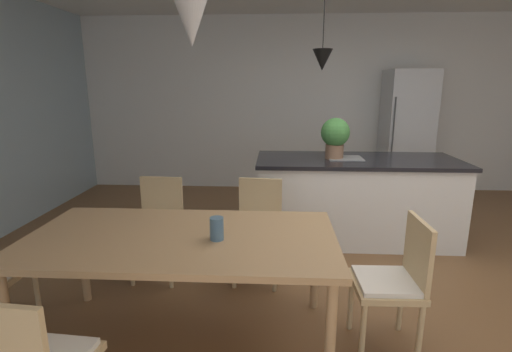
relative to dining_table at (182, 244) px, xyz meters
name	(u,v)px	position (x,y,z in m)	size (l,w,h in m)	color
ground_plane	(391,292)	(1.56, 0.70, -0.70)	(10.00, 8.40, 0.04)	brown
wall_back_kitchen	(338,105)	(1.56, 3.96, 0.67)	(10.00, 0.12, 2.70)	white
dining_table	(182,244)	(0.00, 0.00, 0.00)	(1.95, 1.00, 0.74)	tan
chair_kitchen_end	(394,280)	(1.34, 0.00, -0.21)	(0.41, 0.41, 0.87)	tan
chair_far_left	(158,224)	(-0.44, 0.87, -0.21)	(0.42, 0.42, 0.87)	tan
chair_far_right	(258,226)	(0.44, 0.87, -0.21)	(0.44, 0.44, 0.87)	tan
kitchen_island	(355,198)	(1.46, 1.80, -0.22)	(2.13, 0.89, 0.91)	white
refrigerator	(406,135)	(2.52, 3.56, 0.26)	(0.66, 0.67, 1.88)	silver
pendant_over_table	(191,22)	(0.10, 0.06, 1.33)	(0.20, 0.20, 0.82)	black
pendant_over_island_main	(322,60)	(1.04, 1.80, 1.23)	(0.20, 0.20, 0.90)	black
potted_plant_on_island	(335,136)	(1.21, 1.80, 0.47)	(0.30, 0.30, 0.43)	#8C664C
vase_on_dining_table	(217,229)	(0.24, -0.05, 0.13)	(0.08, 0.08, 0.14)	slate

